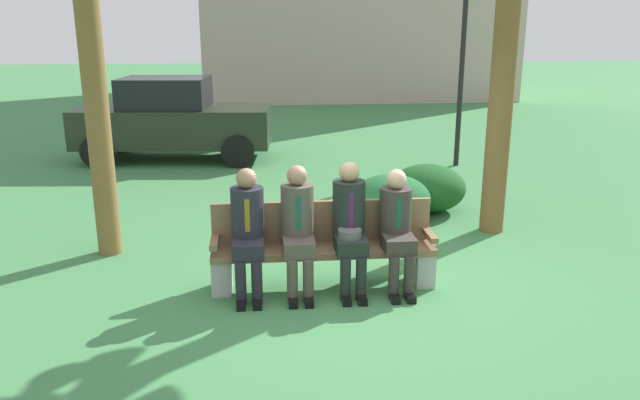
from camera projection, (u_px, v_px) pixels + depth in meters
name	position (u px, v px, depth m)	size (l,w,h in m)	color
ground_plane	(357.00, 285.00, 6.67)	(80.00, 80.00, 0.00)	#3F7F48
park_bench	(323.00, 246.00, 6.56)	(2.34, 0.44, 0.90)	brown
seated_man_leftmost	(248.00, 226.00, 6.28)	(0.34, 0.72, 1.31)	#23232D
seated_man_centerleft	(298.00, 223.00, 6.33)	(0.34, 0.72, 1.33)	#4C473D
seated_man_centerright	(350.00, 221.00, 6.38)	(0.34, 0.72, 1.35)	#1E2823
seated_man_rightmost	(397.00, 223.00, 6.43)	(0.34, 0.72, 1.26)	#38332D
shrub_near_bench	(391.00, 200.00, 8.63)	(1.12, 1.02, 0.70)	#206431
shrub_mid_lawn	(428.00, 188.00, 9.21)	(1.13, 1.04, 0.71)	#1B5422
parked_car_near	(173.00, 119.00, 12.61)	(4.02, 1.99, 1.68)	#232D1E
street_lamp	(463.00, 53.00, 11.71)	(0.24, 0.24, 3.56)	black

